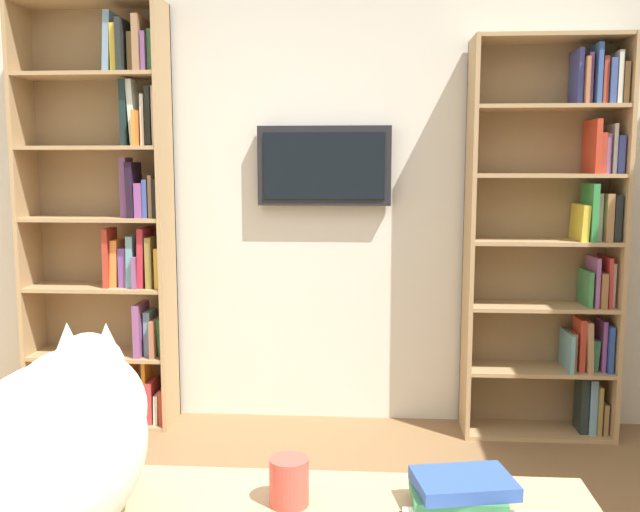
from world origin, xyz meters
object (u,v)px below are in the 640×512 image
at_px(wall_mounted_tv, 324,166).
at_px(cat, 61,438).
at_px(bookshelf_left, 559,238).
at_px(desk_book_stack, 461,492).
at_px(coffee_mug, 289,481).
at_px(bookshelf_right, 114,219).

relative_size(wall_mounted_tv, cat, 1.15).
relative_size(bookshelf_left, desk_book_stack, 9.59).
height_order(bookshelf_left, coffee_mug, bookshelf_left).
height_order(cat, desk_book_stack, cat).
distance_m(wall_mounted_tv, cat, 2.58).
distance_m(cat, coffee_mug, 0.45).
bearing_deg(bookshelf_left, desk_book_stack, 70.98).
xyz_separation_m(cat, coffee_mug, (-0.41, -0.13, -0.13)).
relative_size(coffee_mug, desk_book_stack, 0.45).
relative_size(cat, desk_book_stack, 2.89).
bearing_deg(bookshelf_right, desk_book_stack, 123.93).
height_order(bookshelf_right, cat, bookshelf_right).
relative_size(cat, coffee_mug, 6.40).
relative_size(wall_mounted_tv, coffee_mug, 7.38).
bearing_deg(wall_mounted_tv, bookshelf_left, 176.02).
xyz_separation_m(bookshelf_left, bookshelf_right, (2.34, 0.00, 0.09)).
bearing_deg(wall_mounted_tv, cat, 82.64).
distance_m(bookshelf_left, desk_book_stack, 2.45).
bearing_deg(bookshelf_left, coffee_mug, 63.74).
bearing_deg(bookshelf_right, bookshelf_left, -179.98).
bearing_deg(cat, bookshelf_right, -71.85).
xyz_separation_m(cat, desk_book_stack, (-0.75, -0.13, -0.14)).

